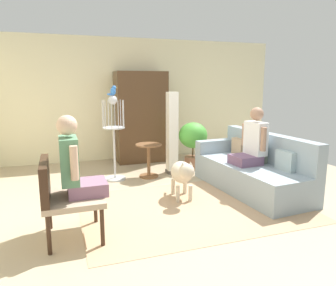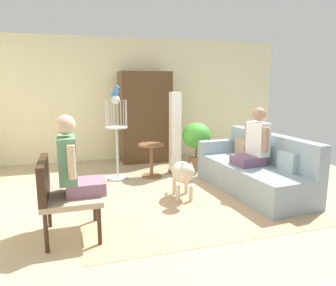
{
  "view_description": "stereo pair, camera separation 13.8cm",
  "coord_description": "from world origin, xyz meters",
  "px_view_note": "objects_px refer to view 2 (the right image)",
  "views": [
    {
      "loc": [
        -1.48,
        -3.95,
        1.66
      ],
      "look_at": [
        -0.16,
        -0.1,
        0.88
      ],
      "focal_mm": 34.06,
      "sensor_mm": 36.0,
      "label": 1
    },
    {
      "loc": [
        -1.35,
        -4.0,
        1.66
      ],
      "look_at": [
        -0.16,
        -0.1,
        0.88
      ],
      "focal_mm": 34.06,
      "sensor_mm": 36.0,
      "label": 2
    }
  ],
  "objects_px": {
    "person_on_couch": "(255,143)",
    "armoire_cabinet": "(145,117)",
    "dog": "(183,173)",
    "column_lamp": "(175,134)",
    "round_end_table": "(151,158)",
    "bird_cage_stand": "(117,139)",
    "potted_plant": "(196,139)",
    "person_on_armchair": "(73,164)",
    "couch": "(254,171)",
    "parrot": "(116,91)",
    "armchair": "(60,190)"
  },
  "relations": [
    {
      "from": "bird_cage_stand",
      "to": "parrot",
      "type": "distance_m",
      "value": 0.81
    },
    {
      "from": "armchair",
      "to": "round_end_table",
      "type": "relative_size",
      "value": 1.47
    },
    {
      "from": "potted_plant",
      "to": "column_lamp",
      "type": "height_order",
      "value": "column_lamp"
    },
    {
      "from": "person_on_couch",
      "to": "dog",
      "type": "height_order",
      "value": "person_on_couch"
    },
    {
      "from": "round_end_table",
      "to": "bird_cage_stand",
      "type": "bearing_deg",
      "value": 175.06
    },
    {
      "from": "person_on_couch",
      "to": "column_lamp",
      "type": "height_order",
      "value": "column_lamp"
    },
    {
      "from": "person_on_armchair",
      "to": "armoire_cabinet",
      "type": "height_order",
      "value": "armoire_cabinet"
    },
    {
      "from": "person_on_armchair",
      "to": "parrot",
      "type": "height_order",
      "value": "parrot"
    },
    {
      "from": "column_lamp",
      "to": "armoire_cabinet",
      "type": "relative_size",
      "value": 0.79
    },
    {
      "from": "dog",
      "to": "column_lamp",
      "type": "xyz_separation_m",
      "value": [
        0.31,
        1.32,
        0.35
      ]
    },
    {
      "from": "dog",
      "to": "armoire_cabinet",
      "type": "distance_m",
      "value": 2.5
    },
    {
      "from": "round_end_table",
      "to": "dog",
      "type": "distance_m",
      "value": 1.23
    },
    {
      "from": "parrot",
      "to": "column_lamp",
      "type": "distance_m",
      "value": 1.32
    },
    {
      "from": "dog",
      "to": "column_lamp",
      "type": "distance_m",
      "value": 1.4
    },
    {
      "from": "couch",
      "to": "armoire_cabinet",
      "type": "bearing_deg",
      "value": 116.32
    },
    {
      "from": "person_on_couch",
      "to": "person_on_armchair",
      "type": "distance_m",
      "value": 2.73
    },
    {
      "from": "round_end_table",
      "to": "armoire_cabinet",
      "type": "bearing_deg",
      "value": 81.76
    },
    {
      "from": "bird_cage_stand",
      "to": "potted_plant",
      "type": "height_order",
      "value": "bird_cage_stand"
    },
    {
      "from": "person_on_armchair",
      "to": "dog",
      "type": "bearing_deg",
      "value": 24.82
    },
    {
      "from": "dog",
      "to": "potted_plant",
      "type": "relative_size",
      "value": 0.87
    },
    {
      "from": "person_on_couch",
      "to": "armoire_cabinet",
      "type": "distance_m",
      "value": 2.68
    },
    {
      "from": "parrot",
      "to": "couch",
      "type": "bearing_deg",
      "value": -32.03
    },
    {
      "from": "dog",
      "to": "armoire_cabinet",
      "type": "height_order",
      "value": "armoire_cabinet"
    },
    {
      "from": "round_end_table",
      "to": "couch",
      "type": "bearing_deg",
      "value": -40.58
    },
    {
      "from": "round_end_table",
      "to": "potted_plant",
      "type": "height_order",
      "value": "potted_plant"
    },
    {
      "from": "column_lamp",
      "to": "bird_cage_stand",
      "type": "bearing_deg",
      "value": -177.0
    },
    {
      "from": "armchair",
      "to": "column_lamp",
      "type": "distance_m",
      "value": 2.81
    },
    {
      "from": "person_on_armchair",
      "to": "dog",
      "type": "xyz_separation_m",
      "value": [
        1.49,
        0.69,
        -0.42
      ]
    },
    {
      "from": "armchair",
      "to": "person_on_armchair",
      "type": "distance_m",
      "value": 0.32
    },
    {
      "from": "armchair",
      "to": "dog",
      "type": "bearing_deg",
      "value": 22.79
    },
    {
      "from": "person_on_armchair",
      "to": "potted_plant",
      "type": "height_order",
      "value": "person_on_armchair"
    },
    {
      "from": "armoire_cabinet",
      "to": "potted_plant",
      "type": "bearing_deg",
      "value": -52.34
    },
    {
      "from": "couch",
      "to": "column_lamp",
      "type": "relative_size",
      "value": 1.4
    },
    {
      "from": "bird_cage_stand",
      "to": "round_end_table",
      "type": "bearing_deg",
      "value": -4.94
    },
    {
      "from": "potted_plant",
      "to": "column_lamp",
      "type": "xyz_separation_m",
      "value": [
        -0.47,
        -0.12,
        0.15
      ]
    },
    {
      "from": "couch",
      "to": "parrot",
      "type": "relative_size",
      "value": 12.31
    },
    {
      "from": "person_on_couch",
      "to": "parrot",
      "type": "xyz_separation_m",
      "value": [
        -1.9,
        1.25,
        0.76
      ]
    },
    {
      "from": "bird_cage_stand",
      "to": "column_lamp",
      "type": "bearing_deg",
      "value": 3.0
    },
    {
      "from": "parrot",
      "to": "bird_cage_stand",
      "type": "bearing_deg",
      "value": 180.0
    },
    {
      "from": "person_on_couch",
      "to": "bird_cage_stand",
      "type": "bearing_deg",
      "value": 146.72
    },
    {
      "from": "person_on_couch",
      "to": "potted_plant",
      "type": "distance_m",
      "value": 1.48
    },
    {
      "from": "potted_plant",
      "to": "armoire_cabinet",
      "type": "height_order",
      "value": "armoire_cabinet"
    },
    {
      "from": "person_on_couch",
      "to": "column_lamp",
      "type": "xyz_separation_m",
      "value": [
        -0.84,
        1.31,
        -0.03
      ]
    },
    {
      "from": "bird_cage_stand",
      "to": "column_lamp",
      "type": "height_order",
      "value": "column_lamp"
    },
    {
      "from": "person_on_couch",
      "to": "person_on_armchair",
      "type": "relative_size",
      "value": 1.0
    },
    {
      "from": "armchair",
      "to": "dog",
      "type": "xyz_separation_m",
      "value": [
        1.64,
        0.69,
        -0.14
      ]
    },
    {
      "from": "couch",
      "to": "column_lamp",
      "type": "distance_m",
      "value": 1.6
    },
    {
      "from": "person_on_armchair",
      "to": "bird_cage_stand",
      "type": "bearing_deg",
      "value": 69.45
    },
    {
      "from": "round_end_table",
      "to": "bird_cage_stand",
      "type": "distance_m",
      "value": 0.7
    },
    {
      "from": "armchair",
      "to": "round_end_table",
      "type": "distance_m",
      "value": 2.42
    }
  ]
}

